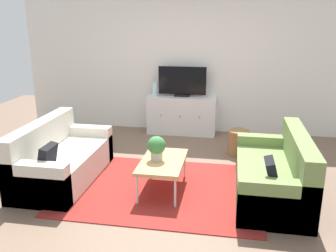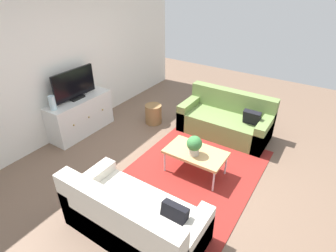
{
  "view_description": "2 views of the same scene",
  "coord_description": "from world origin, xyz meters",
  "px_view_note": "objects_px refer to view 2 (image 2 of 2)",
  "views": [
    {
      "loc": [
        0.83,
        -4.37,
        2.13
      ],
      "look_at": [
        0.0,
        0.31,
        0.71
      ],
      "focal_mm": 39.12,
      "sensor_mm": 36.0,
      "label": 1
    },
    {
      "loc": [
        -3.01,
        -1.64,
        2.84
      ],
      "look_at": [
        0.0,
        0.31,
        0.71
      ],
      "focal_mm": 28.92,
      "sensor_mm": 36.0,
      "label": 2
    }
  ],
  "objects_px": {
    "coffee_table": "(196,153)",
    "wicker_basket": "(153,114)",
    "flat_screen_tv": "(74,85)",
    "tv_console": "(81,116)",
    "couch_right_side": "(226,120)",
    "glass_vase": "(52,103)",
    "couch_left_side": "(131,221)",
    "potted_plant": "(194,145)"
  },
  "relations": [
    {
      "from": "couch_right_side",
      "to": "glass_vase",
      "type": "relative_size",
      "value": 6.64
    },
    {
      "from": "couch_left_side",
      "to": "wicker_basket",
      "type": "xyz_separation_m",
      "value": [
        2.41,
        1.41,
        -0.07
      ]
    },
    {
      "from": "coffee_table",
      "to": "flat_screen_tv",
      "type": "distance_m",
      "value": 2.54
    },
    {
      "from": "flat_screen_tv",
      "to": "glass_vase",
      "type": "xyz_separation_m",
      "value": [
        -0.52,
        -0.02,
        -0.15
      ]
    },
    {
      "from": "potted_plant",
      "to": "couch_left_side",
      "type": "bearing_deg",
      "value": 176.73
    },
    {
      "from": "glass_vase",
      "to": "couch_right_side",
      "type": "bearing_deg",
      "value": -49.44
    },
    {
      "from": "coffee_table",
      "to": "potted_plant",
      "type": "height_order",
      "value": "potted_plant"
    },
    {
      "from": "potted_plant",
      "to": "glass_vase",
      "type": "relative_size",
      "value": 1.23
    },
    {
      "from": "flat_screen_tv",
      "to": "wicker_basket",
      "type": "xyz_separation_m",
      "value": [
        1.06,
        -0.98,
        -0.79
      ]
    },
    {
      "from": "coffee_table",
      "to": "flat_screen_tv",
      "type": "xyz_separation_m",
      "value": [
        -0.1,
        2.47,
        0.61
      ]
    },
    {
      "from": "couch_left_side",
      "to": "tv_console",
      "type": "distance_m",
      "value": 2.73
    },
    {
      "from": "couch_right_side",
      "to": "flat_screen_tv",
      "type": "relative_size",
      "value": 1.89
    },
    {
      "from": "potted_plant",
      "to": "wicker_basket",
      "type": "height_order",
      "value": "potted_plant"
    },
    {
      "from": "couch_left_side",
      "to": "flat_screen_tv",
      "type": "distance_m",
      "value": 2.84
    },
    {
      "from": "coffee_table",
      "to": "wicker_basket",
      "type": "relative_size",
      "value": 2.3
    },
    {
      "from": "coffee_table",
      "to": "glass_vase",
      "type": "distance_m",
      "value": 2.57
    },
    {
      "from": "couch_right_side",
      "to": "wicker_basket",
      "type": "xyz_separation_m",
      "value": [
        -0.46,
        1.41,
        -0.07
      ]
    },
    {
      "from": "coffee_table",
      "to": "glass_vase",
      "type": "bearing_deg",
      "value": 104.18
    },
    {
      "from": "couch_left_side",
      "to": "coffee_table",
      "type": "distance_m",
      "value": 1.46
    },
    {
      "from": "couch_left_side",
      "to": "potted_plant",
      "type": "xyz_separation_m",
      "value": [
        1.38,
        -0.08,
        0.31
      ]
    },
    {
      "from": "tv_console",
      "to": "flat_screen_tv",
      "type": "bearing_deg",
      "value": 90.0
    },
    {
      "from": "potted_plant",
      "to": "flat_screen_tv",
      "type": "bearing_deg",
      "value": 90.57
    },
    {
      "from": "coffee_table",
      "to": "tv_console",
      "type": "relative_size",
      "value": 0.72
    },
    {
      "from": "couch_left_side",
      "to": "couch_right_side",
      "type": "height_order",
      "value": "same"
    },
    {
      "from": "tv_console",
      "to": "flat_screen_tv",
      "type": "distance_m",
      "value": 0.63
    },
    {
      "from": "couch_left_side",
      "to": "coffee_table",
      "type": "bearing_deg",
      "value": -2.89
    },
    {
      "from": "couch_left_side",
      "to": "wicker_basket",
      "type": "height_order",
      "value": "couch_left_side"
    },
    {
      "from": "potted_plant",
      "to": "glass_vase",
      "type": "height_order",
      "value": "glass_vase"
    },
    {
      "from": "wicker_basket",
      "to": "potted_plant",
      "type": "bearing_deg",
      "value": -124.67
    },
    {
      "from": "tv_console",
      "to": "wicker_basket",
      "type": "distance_m",
      "value": 1.44
    },
    {
      "from": "flat_screen_tv",
      "to": "glass_vase",
      "type": "bearing_deg",
      "value": -177.79
    },
    {
      "from": "couch_left_side",
      "to": "flat_screen_tv",
      "type": "bearing_deg",
      "value": 60.57
    },
    {
      "from": "coffee_table",
      "to": "potted_plant",
      "type": "xyz_separation_m",
      "value": [
        -0.08,
        -0.01,
        0.2
      ]
    },
    {
      "from": "potted_plant",
      "to": "flat_screen_tv",
      "type": "height_order",
      "value": "flat_screen_tv"
    },
    {
      "from": "couch_left_side",
      "to": "tv_console",
      "type": "relative_size",
      "value": 1.31
    },
    {
      "from": "couch_left_side",
      "to": "wicker_basket",
      "type": "bearing_deg",
      "value": 30.4
    },
    {
      "from": "couch_left_side",
      "to": "glass_vase",
      "type": "relative_size",
      "value": 6.64
    },
    {
      "from": "couch_right_side",
      "to": "glass_vase",
      "type": "xyz_separation_m",
      "value": [
        -2.03,
        2.37,
        0.57
      ]
    },
    {
      "from": "tv_console",
      "to": "glass_vase",
      "type": "xyz_separation_m",
      "value": [
        -0.52,
        0.0,
        0.48
      ]
    },
    {
      "from": "coffee_table",
      "to": "tv_console",
      "type": "bearing_deg",
      "value": 92.35
    },
    {
      "from": "couch_left_side",
      "to": "tv_console",
      "type": "xyz_separation_m",
      "value": [
        1.35,
        2.37,
        0.09
      ]
    },
    {
      "from": "couch_right_side",
      "to": "tv_console",
      "type": "relative_size",
      "value": 1.31
    }
  ]
}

